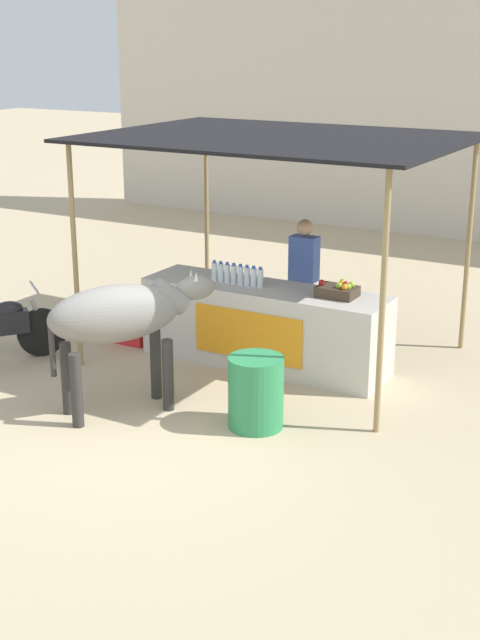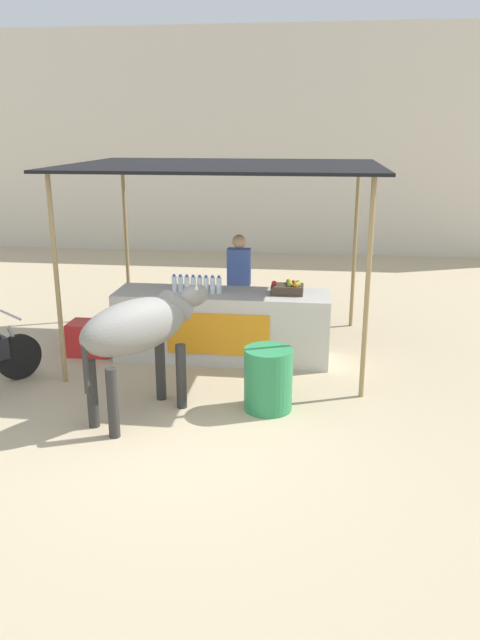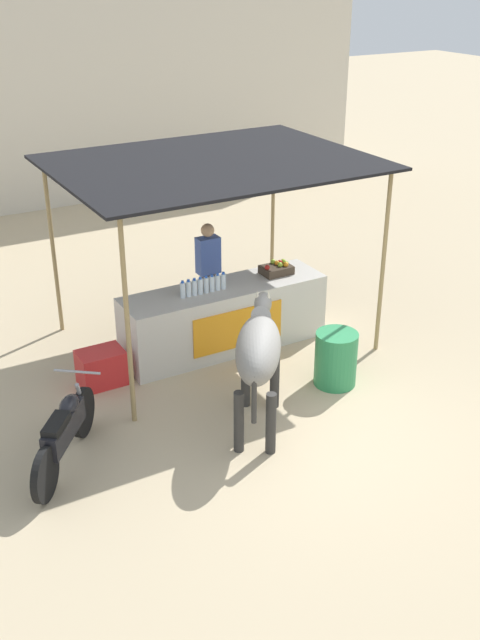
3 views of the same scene
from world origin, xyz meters
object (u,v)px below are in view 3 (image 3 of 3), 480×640
object	(u,v)px
cooler_box	(102,368)
motorcycle_parked	(65,431)
cow	(259,350)
water_barrel	(336,359)
fruit_crate	(277,269)
stall_counter	(224,318)
vendor_behind_counter	(208,275)

from	to	relation	value
cooler_box	motorcycle_parked	distance (m)	1.76
cow	water_barrel	bearing A→B (deg)	13.34
cooler_box	cow	size ratio (longest dim) A/B	0.35
fruit_crate	cooler_box	xyz separation A→B (m)	(-2.82, -0.15, -0.79)
stall_counter	vendor_behind_counter	size ratio (longest dim) A/B	1.82
motorcycle_parked	cow	bearing A→B (deg)	-10.01
water_barrel	motorcycle_parked	world-z (taller)	motorcycle_parked
fruit_crate	motorcycle_parked	xyz separation A→B (m)	(-3.78, -1.62, -0.61)
fruit_crate	water_barrel	world-z (taller)	fruit_crate
cooler_box	cow	bearing A→B (deg)	-55.09
fruit_crate	vendor_behind_counter	xyz separation A→B (m)	(-0.77, 0.70, -0.19)
stall_counter	cow	size ratio (longest dim) A/B	1.76
fruit_crate	cooler_box	bearing A→B (deg)	-176.93
motorcycle_parked	water_barrel	bearing A→B (deg)	-1.05
fruit_crate	cooler_box	size ratio (longest dim) A/B	0.73
water_barrel	cow	size ratio (longest dim) A/B	0.44
vendor_behind_counter	cow	world-z (taller)	vendor_behind_counter
stall_counter	water_barrel	xyz separation A→B (m)	(0.78, -1.63, -0.11)
cow	fruit_crate	bearing A→B (deg)	52.97
vendor_behind_counter	cow	distance (m)	2.83
stall_counter	water_barrel	world-z (taller)	stall_counter
stall_counter	motorcycle_parked	bearing A→B (deg)	-151.36
vendor_behind_counter	cow	bearing A→B (deg)	-105.51
fruit_crate	vendor_behind_counter	distance (m)	1.05
cooler_box	fruit_crate	bearing A→B (deg)	3.07
stall_counter	motorcycle_parked	world-z (taller)	stall_counter
stall_counter	fruit_crate	xyz separation A→B (m)	(0.91, 0.05, 0.55)
stall_counter	cooler_box	size ratio (longest dim) A/B	5.00
stall_counter	fruit_crate	size ratio (longest dim) A/B	6.82
fruit_crate	vendor_behind_counter	bearing A→B (deg)	137.72
water_barrel	vendor_behind_counter	bearing A→B (deg)	105.09
stall_counter	cow	bearing A→B (deg)	-107.31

